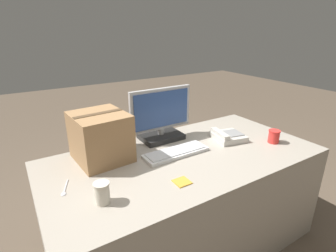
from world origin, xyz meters
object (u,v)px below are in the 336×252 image
Objects in this scene: paper_cup_left at (102,193)px; paper_cup_right at (274,136)px; monitor at (161,119)px; sticky_note_pad at (182,182)px; desk_phone at (228,136)px; spoon at (65,190)px; cardboard_box at (101,137)px; keyboard at (176,152)px.

paper_cup_left is 1.28m from paper_cup_right.
monitor reaches higher than sticky_note_pad.
desk_phone is 2.94× the size of sticky_note_pad.
monitor is at bearing 157.70° from desk_phone.
cardboard_box is at bearing 151.17° from spoon.
keyboard reaches higher than sticky_note_pad.
monitor is at bearing 79.68° from keyboard.
desk_phone is at bearing 25.42° from sticky_note_pad.
paper_cup_left is 0.30× the size of cardboard_box.
keyboard reaches higher than spoon.
keyboard is 0.46m from desk_phone.
paper_cup_right is (0.24, -0.21, 0.02)m from desk_phone.
paper_cup_right is at bearing 103.80° from spoon.
paper_cup_left is (-1.04, -0.24, 0.03)m from desk_phone.
paper_cup_right is (1.28, 0.02, -0.01)m from paper_cup_left.
monitor is at bearing 70.12° from sticky_note_pad.
keyboard is at bearing 162.79° from paper_cup_right.
sticky_note_pad is (0.27, -0.50, -0.15)m from cardboard_box.
sticky_note_pad is at bearing -118.33° from keyboard.
spoon is (-0.71, -0.04, -0.01)m from keyboard.
monitor is at bearing 39.34° from paper_cup_left.
desk_phone is 2.64× the size of paper_cup_right.
desk_phone is 0.68m from sticky_note_pad.
desk_phone reaches higher than spoon.
keyboard is at bearing 114.18° from spoon.
desk_phone is 0.69× the size of cardboard_box.
monitor reaches higher than keyboard.
monitor reaches higher than cardboard_box.
paper_cup_right is at bearing -29.98° from desk_phone.
sticky_note_pad is (-0.86, -0.08, -0.04)m from paper_cup_right.
keyboard is 0.34m from sticky_note_pad.
sticky_note_pad is at bearing -7.73° from paper_cup_left.
desk_phone is at bearing -33.82° from monitor.
cardboard_box reaches higher than keyboard.
monitor reaches higher than spoon.
paper_cup_right is (0.70, -0.22, 0.03)m from keyboard.
cardboard_box is (-0.48, -0.07, -0.01)m from monitor.
cardboard_box is 0.58m from sticky_note_pad.
cardboard_box reaches higher than desk_phone.
monitor is 0.48m from cardboard_box.
paper_cup_right is at bearing -20.18° from cardboard_box.
desk_phone is (0.46, -0.00, 0.01)m from keyboard.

